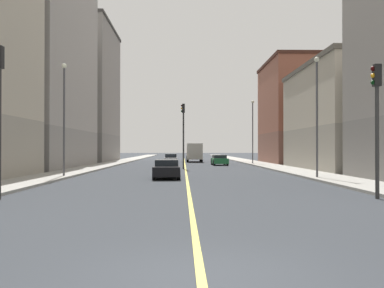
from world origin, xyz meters
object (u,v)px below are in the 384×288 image
(traffic_light_left_near, at_px, (377,111))
(street_lamp_left_near, at_px, (317,105))
(building_left_far, at_px, (302,113))
(street_lamp_left_far, at_px, (253,126))
(car_white, at_px, (171,159))
(box_truck, at_px, (194,152))
(traffic_light_median_far, at_px, (183,127))
(car_black, at_px, (167,169))
(building_right_midblock, at_px, (33,61))
(car_green, at_px, (220,160))
(building_right_distant, at_px, (81,94))
(street_lamp_right_near, at_px, (64,108))
(building_left_mid, at_px, (354,117))

(traffic_light_left_near, distance_m, street_lamp_left_near, 11.67)
(building_left_far, distance_m, street_lamp_left_far, 8.68)
(car_white, relative_size, box_truck, 0.58)
(traffic_light_median_far, bearing_deg, car_black, -94.61)
(traffic_light_left_near, relative_size, car_white, 1.30)
(building_left_far, height_order, car_black, building_left_far)
(building_right_midblock, xyz_separation_m, car_green, (20.30, 7.40, -10.66))
(building_right_distant, xyz_separation_m, traffic_light_left_near, (23.70, -52.03, -6.96))
(street_lamp_right_near, bearing_deg, car_black, -7.59)
(street_lamp_left_far, bearing_deg, street_lamp_right_near, -124.31)
(building_left_mid, distance_m, car_green, 17.79)
(car_black, bearing_deg, car_white, 90.92)
(building_left_mid, bearing_deg, car_black, -146.45)
(building_left_far, distance_m, street_lamp_right_near, 38.44)
(building_right_distant, relative_size, car_white, 4.98)
(car_green, height_order, car_black, car_black)
(car_black, distance_m, box_truck, 37.68)
(building_left_far, bearing_deg, street_lamp_left_near, -103.26)
(building_left_far, xyz_separation_m, traffic_light_left_near, (-8.44, -43.04, -3.38))
(building_left_far, bearing_deg, building_right_distant, 164.38)
(car_white, bearing_deg, building_left_far, 3.87)
(traffic_light_left_near, xyz_separation_m, street_lamp_left_near, (1.02, 11.55, 1.34))
(building_right_distant, xyz_separation_m, street_lamp_left_near, (24.72, -40.48, -5.62))
(building_left_far, distance_m, car_black, 35.56)
(street_lamp_left_near, bearing_deg, street_lamp_right_near, 172.96)
(building_left_mid, bearing_deg, street_lamp_left_near, -120.23)
(car_black, xyz_separation_m, box_truck, (2.88, 37.56, 0.87))
(building_left_mid, xyz_separation_m, building_left_far, (0.00, 18.76, 1.95))
(building_right_midblock, xyz_separation_m, car_black, (14.69, -16.69, -10.66))
(building_left_mid, relative_size, building_right_midblock, 0.78)
(traffic_light_median_far, relative_size, car_white, 1.55)
(building_left_far, relative_size, building_right_midblock, 0.67)
(car_white, xyz_separation_m, car_green, (6.07, -5.02, -0.02))
(building_right_midblock, height_order, traffic_light_left_near, building_right_midblock)
(building_right_midblock, distance_m, street_lamp_left_far, 27.28)
(street_lamp_left_near, bearing_deg, traffic_light_median_far, 119.79)
(building_left_mid, distance_m, building_right_distant, 42.82)
(car_green, bearing_deg, building_left_mid, -46.60)
(building_right_distant, distance_m, box_truck, 19.84)
(car_white, bearing_deg, traffic_light_median_far, -83.73)
(car_green, relative_size, car_black, 0.92)
(building_left_mid, relative_size, street_lamp_left_near, 2.21)
(street_lamp_right_near, height_order, street_lamp_left_far, street_lamp_left_far)
(building_left_mid, xyz_separation_m, traffic_light_median_far, (-16.29, 2.76, -0.82))
(building_right_midblock, xyz_separation_m, street_lamp_left_far, (24.72, 9.63, -6.35))
(building_left_mid, height_order, car_black, building_left_mid)
(building_left_far, bearing_deg, street_lamp_left_far, -151.62)
(traffic_light_median_far, distance_m, car_white, 15.30)
(building_left_far, relative_size, traffic_light_median_far, 2.31)
(traffic_light_median_far, bearing_deg, box_truck, 85.76)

